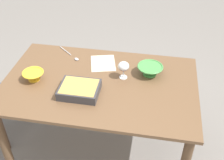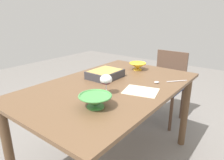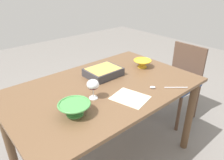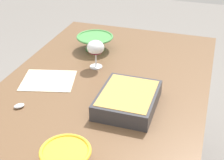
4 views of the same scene
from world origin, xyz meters
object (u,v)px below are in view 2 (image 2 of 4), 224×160
object	(u,v)px
wine_glass	(106,80)
casserole_dish	(105,73)
chair	(167,83)
mixing_bowl	(95,100)
small_bowl	(138,66)
dining_table	(111,98)
napkin	(141,91)
serving_spoon	(164,82)

from	to	relation	value
wine_glass	casserole_dish	xyz separation A→B (m)	(-0.28, -0.24, -0.06)
chair	casserole_dish	world-z (taller)	chair
mixing_bowl	wine_glass	bearing A→B (deg)	-158.46
chair	small_bowl	bearing A→B (deg)	-7.36
casserole_dish	chair	bearing A→B (deg)	170.08
small_bowl	dining_table	bearing A→B (deg)	6.25
mixing_bowl	napkin	size ratio (longest dim) A/B	0.84
dining_table	chair	world-z (taller)	chair
small_bowl	casserole_dish	bearing A→B (deg)	-13.73
small_bowl	mixing_bowl	bearing A→B (deg)	14.55
serving_spoon	napkin	xyz separation A→B (m)	(0.28, -0.06, -0.01)
dining_table	napkin	bearing A→B (deg)	95.57
chair	wine_glass	size ratio (longest dim) A/B	5.92
mixing_bowl	small_bowl	bearing A→B (deg)	-165.45
chair	wine_glass	world-z (taller)	wine_glass
napkin	mixing_bowl	bearing A→B (deg)	-12.40
chair	casserole_dish	size ratio (longest dim) A/B	2.99
mixing_bowl	serving_spoon	bearing A→B (deg)	168.08
wine_glass	casserole_dish	world-z (taller)	wine_glass
casserole_dish	napkin	distance (m)	0.42
chair	wine_glass	distance (m)	1.32
casserole_dish	serving_spoon	distance (m)	0.50
serving_spoon	wine_glass	bearing A→B (deg)	-24.84
mixing_bowl	serving_spoon	distance (m)	0.69
wine_glass	mixing_bowl	size ratio (longest dim) A/B	0.71
napkin	casserole_dish	bearing A→B (deg)	-102.36
casserole_dish	dining_table	bearing A→B (deg)	52.69
small_bowl	napkin	xyz separation A→B (m)	(0.48, 0.31, -0.04)
wine_glass	mixing_bowl	xyz separation A→B (m)	(0.20, 0.08, -0.05)
small_bowl	serving_spoon	distance (m)	0.42
casserole_dish	mixing_bowl	bearing A→B (deg)	33.64
wine_glass	napkin	xyz separation A→B (m)	(-0.19, 0.17, -0.10)
chair	serving_spoon	size ratio (longest dim) A/B	3.67
casserole_dish	serving_spoon	size ratio (longest dim) A/B	1.23
chair	small_bowl	size ratio (longest dim) A/B	5.16
dining_table	serving_spoon	size ratio (longest dim) A/B	6.39
casserole_dish	serving_spoon	world-z (taller)	casserole_dish
dining_table	serving_spoon	xyz separation A→B (m)	(-0.31, 0.31, 0.12)
wine_glass	small_bowl	distance (m)	0.69
wine_glass	small_bowl	xyz separation A→B (m)	(-0.67, -0.15, -0.06)
mixing_bowl	serving_spoon	xyz separation A→B (m)	(-0.68, 0.14, -0.04)
wine_glass	small_bowl	size ratio (longest dim) A/B	0.87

